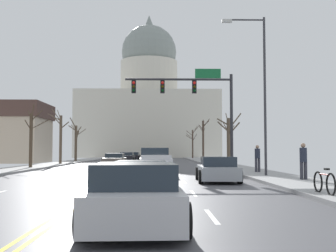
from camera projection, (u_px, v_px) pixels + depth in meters
ground at (106, 185)px, 18.11m from camera, size 20.00×180.00×0.20m
signal_gantry at (194, 96)px, 30.78m from camera, size 7.91×0.41×7.38m
street_lamp_right at (259, 82)px, 23.47m from camera, size 2.46×0.24×8.88m
capitol_building at (149, 110)px, 93.94m from camera, size 29.39×23.15×32.12m
pickup_truck_near_00 at (155, 162)px, 26.99m from camera, size 2.36×5.78×1.68m
sedan_near_01 at (217, 170)px, 20.26m from camera, size 2.10×4.38×1.22m
sedan_near_02 at (142, 178)px, 14.52m from camera, size 2.11×4.25×1.17m
sedan_near_03 at (135, 196)px, 8.43m from camera, size 2.07×4.40×1.28m
sedan_oncoming_00 at (115, 160)px, 39.89m from camera, size 2.15×4.32×1.22m
sedan_oncoming_01 at (127, 157)px, 52.89m from camera, size 2.04×4.45×1.26m
sedan_oncoming_02 at (133, 156)px, 63.22m from camera, size 2.20×4.67×1.21m
bare_tree_00 at (193, 142)px, 72.68m from camera, size 2.40×1.84×5.71m
bare_tree_01 at (31, 137)px, 34.01m from camera, size 2.03×1.52×5.09m
bare_tree_02 at (229, 139)px, 35.46m from camera, size 2.16×2.01×4.64m
bare_tree_03 at (60, 137)px, 43.35m from camera, size 2.38×1.75×5.74m
bare_tree_04 at (203, 138)px, 62.02m from camera, size 1.86×2.57×6.11m
bare_tree_05 at (76, 141)px, 54.03m from camera, size 2.51×2.59×5.51m
pedestrian_00 at (303, 159)px, 19.92m from camera, size 0.35×0.34×1.72m
pedestrian_01 at (257, 157)px, 26.74m from camera, size 0.35×0.34×1.71m
bicycle_parked at (324, 183)px, 13.45m from camera, size 0.12×1.77×0.85m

